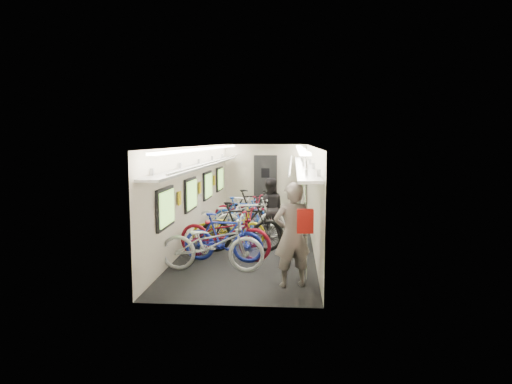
% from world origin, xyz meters
% --- Properties ---
extents(train_car_shell, '(10.00, 10.00, 10.00)m').
position_xyz_m(train_car_shell, '(-0.36, 0.71, 1.66)').
color(train_car_shell, black).
rests_on(train_car_shell, ground).
extents(bicycle_0, '(2.08, 0.77, 1.08)m').
position_xyz_m(bicycle_0, '(-0.56, -3.13, 0.54)').
color(bicycle_0, '#B3B4B8').
rests_on(bicycle_0, ground).
extents(bicycle_1, '(1.77, 0.69, 1.04)m').
position_xyz_m(bicycle_1, '(-0.44, -2.45, 0.52)').
color(bicycle_1, navy).
rests_on(bicycle_1, ground).
extents(bicycle_2, '(2.24, 1.26, 1.12)m').
position_xyz_m(bicycle_2, '(-0.45, -2.20, 0.56)').
color(bicycle_2, maroon).
rests_on(bicycle_2, ground).
extents(bicycle_3, '(1.99, 0.77, 1.17)m').
position_xyz_m(bicycle_3, '(-0.15, -1.57, 0.58)').
color(bicycle_3, black).
rests_on(bicycle_3, ground).
extents(bicycle_4, '(1.84, 0.91, 0.92)m').
position_xyz_m(bicycle_4, '(-0.51, -1.12, 0.46)').
color(bicycle_4, gold).
rests_on(bicycle_4, ground).
extents(bicycle_5, '(1.95, 1.12, 1.13)m').
position_xyz_m(bicycle_5, '(-0.08, -0.38, 0.57)').
color(bicycle_5, '#BEBDC0').
rests_on(bicycle_5, ground).
extents(bicycle_6, '(1.89, 0.70, 0.98)m').
position_xyz_m(bicycle_6, '(-0.70, 0.51, 0.49)').
color(bicycle_6, '#A8A8AC').
rests_on(bicycle_6, ground).
extents(bicycle_7, '(1.67, 0.71, 0.97)m').
position_xyz_m(bicycle_7, '(-0.41, 0.75, 0.49)').
color(bicycle_7, '#1D44AF').
rests_on(bicycle_7, ground).
extents(bicycle_8, '(1.97, 1.28, 0.98)m').
position_xyz_m(bicycle_8, '(-0.45, 1.36, 0.49)').
color(bicycle_8, maroon).
rests_on(bicycle_8, ground).
extents(bicycle_9, '(1.91, 1.04, 1.10)m').
position_xyz_m(bicycle_9, '(-0.17, 1.58, 0.55)').
color(bicycle_9, black).
rests_on(bicycle_9, ground).
extents(passenger_near, '(0.78, 0.64, 1.84)m').
position_xyz_m(passenger_near, '(1.01, -3.97, 0.92)').
color(passenger_near, gray).
rests_on(passenger_near, ground).
extents(passenger_mid, '(0.80, 0.64, 1.58)m').
position_xyz_m(passenger_mid, '(0.41, -0.04, 0.79)').
color(passenger_mid, black).
rests_on(passenger_mid, ground).
extents(backpack, '(0.26, 0.15, 0.38)m').
position_xyz_m(backpack, '(1.21, -4.59, 1.28)').
color(backpack, red).
rests_on(backpack, passenger_near).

